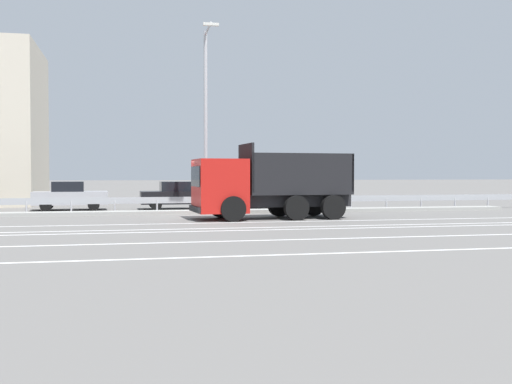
{
  "coord_description": "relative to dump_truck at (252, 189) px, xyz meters",
  "views": [
    {
      "loc": [
        -3.61,
        -26.64,
        1.94
      ],
      "look_at": [
        2.31,
        0.38,
        1.1
      ],
      "focal_mm": 42.0,
      "sensor_mm": 36.0,
      "label": 1
    }
  ],
  "objects": [
    {
      "name": "dump_truck",
      "position": [
        0.0,
        0.0,
        0.0
      ],
      "size": [
        6.96,
        2.98,
        3.22
      ],
      "rotation": [
        0.0,
        0.0,
        1.63
      ],
      "color": "red",
      "rests_on": "ground_plane"
    },
    {
      "name": "street_lamp_1",
      "position": [
        -1.5,
        3.58,
        3.64
      ],
      "size": [
        0.7,
        2.51,
        8.81
      ],
      "color": "#ADADB2",
      "rests_on": "ground_plane"
    },
    {
      "name": "lane_strip_3",
      "position": [
        0.94,
        -8.17,
        -1.28
      ],
      "size": [
        58.3,
        0.16,
        0.01
      ],
      "primitive_type": "cube",
      "color": "silver",
      "rests_on": "ground_plane"
    },
    {
      "name": "ground_plane",
      "position": [
        -1.71,
        1.54,
        -1.28
      ],
      "size": [
        320.0,
        320.0,
        0.0
      ],
      "primitive_type": "plane",
      "color": "#605E5B"
    },
    {
      "name": "parked_car_3",
      "position": [
        -8.21,
        8.14,
        -0.52
      ],
      "size": [
        3.93,
        2.0,
        1.53
      ],
      "rotation": [
        0.0,
        0.0,
        -1.52
      ],
      "color": "#A3A3A8",
      "rests_on": "ground_plane"
    },
    {
      "name": "parked_car_4",
      "position": [
        -2.48,
        7.96,
        -0.52
      ],
      "size": [
        4.18,
        2.01,
        1.52
      ],
      "rotation": [
        0.0,
        0.0,
        -1.55
      ],
      "color": "black",
      "rests_on": "ground_plane"
    },
    {
      "name": "median_guardrail",
      "position": [
        -1.71,
        5.19,
        -0.71
      ],
      "size": [
        58.3,
        0.09,
        0.78
      ],
      "color": "#9EA0A5",
      "rests_on": "ground_plane"
    },
    {
      "name": "parked_car_5",
      "position": [
        3.12,
        8.16,
        -0.54
      ],
      "size": [
        4.12,
        1.96,
        1.45
      ],
      "rotation": [
        0.0,
        0.0,
        -1.51
      ],
      "color": "silver",
      "rests_on": "ground_plane"
    },
    {
      "name": "lane_strip_2",
      "position": [
        0.94,
        -5.03,
        -1.28
      ],
      "size": [
        58.3,
        0.16,
        0.01
      ],
      "primitive_type": "cube",
      "color": "silver",
      "rests_on": "ground_plane"
    },
    {
      "name": "median_island",
      "position": [
        -1.71,
        3.8,
        -1.19
      ],
      "size": [
        32.07,
        1.1,
        0.18
      ],
      "primitive_type": "cube",
      "color": "gray",
      "rests_on": "ground_plane"
    },
    {
      "name": "lane_strip_0",
      "position": [
        0.94,
        -1.75,
        -1.28
      ],
      "size": [
        58.3,
        0.16,
        0.01
      ],
      "primitive_type": "cube",
      "color": "silver",
      "rests_on": "ground_plane"
    },
    {
      "name": "median_road_sign",
      "position": [
        4.76,
        3.8,
        0.12
      ],
      "size": [
        0.83,
        0.16,
        2.59
      ],
      "color": "white",
      "rests_on": "ground_plane"
    },
    {
      "name": "lane_strip_1",
      "position": [
        0.94,
        -4.08,
        -1.28
      ],
      "size": [
        58.3,
        0.16,
        0.01
      ],
      "primitive_type": "cube",
      "color": "silver",
      "rests_on": "ground_plane"
    },
    {
      "name": "lane_strip_4",
      "position": [
        0.94,
        -11.31,
        -1.28
      ],
      "size": [
        58.3,
        0.16,
        0.01
      ],
      "primitive_type": "cube",
      "color": "silver",
      "rests_on": "ground_plane"
    }
  ]
}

